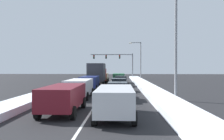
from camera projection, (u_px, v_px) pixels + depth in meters
ground_plane at (105, 91)px, 26.38m from camera, size 129.50×129.50×0.00m
lane_stripe_between_right_lane_and_center_lane at (107, 87)px, 31.36m from camera, size 0.14×54.79×0.01m
snow_bank_right_shoulder at (145, 86)px, 31.16m from camera, size 2.18×54.79×0.47m
snow_bank_left_shoulder at (69, 85)px, 31.55m from camera, size 2.17×54.79×0.45m
suv_silver_right_lane_nearest at (115, 100)px, 12.41m from camera, size 2.16×4.90×1.67m
sedan_charcoal_right_lane_second at (118, 91)px, 19.43m from camera, size 2.00×4.50×1.51m
sedan_black_right_lane_third at (119, 85)px, 26.12m from camera, size 2.00×4.50×1.51m
sedan_gray_right_lane_fourth at (121, 81)px, 33.09m from camera, size 2.00×4.50×1.51m
suv_green_right_lane_fifth at (119, 77)px, 39.24m from camera, size 2.16×4.90×1.67m
suv_maroon_center_lane_nearest at (63, 97)px, 13.68m from camera, size 2.16×4.90×1.67m
suv_white_center_lane_second at (79, 87)px, 20.53m from camera, size 2.16×4.90×1.67m
suv_navy_center_lane_third at (90, 82)px, 27.52m from camera, size 2.16×4.90×1.67m
box_truck_center_lane_fourth at (97, 73)px, 34.77m from camera, size 2.53×7.20×3.36m
suv_tan_center_lane_fifth at (103, 77)px, 42.29m from camera, size 2.16×4.90×1.67m
traffic_light_gantry at (118, 59)px, 56.12m from camera, size 10.60×0.47×6.20m
street_lamp_right_near at (172, 37)px, 18.62m from camera, size 2.66×0.36×9.00m
street_lamp_right_mid at (139, 57)px, 48.50m from camera, size 2.66×0.36×8.25m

